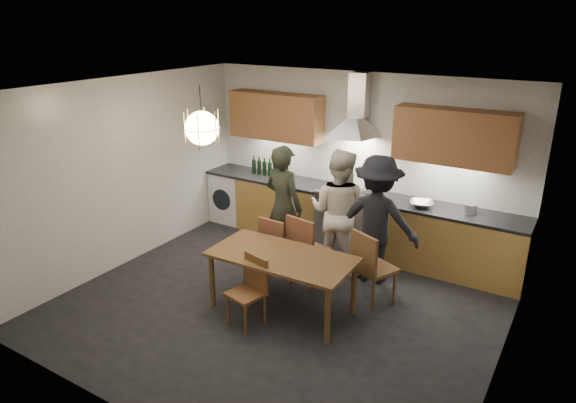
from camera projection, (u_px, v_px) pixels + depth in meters
The scene contains 17 objects.
ground at pixel (280, 305), 6.29m from camera, with size 5.00×5.00×0.00m, color black.
room_shell at pixel (279, 171), 5.71m from camera, with size 5.02×4.52×2.61m.
counter_run at pixel (350, 220), 7.69m from camera, with size 5.00×0.62×0.90m.
range_stove at pixel (349, 221), 7.70m from camera, with size 0.90×0.60×0.92m.
wall_fixtures at pixel (357, 125), 7.31m from camera, with size 4.30×0.54×1.10m.
pendant_lamp at pixel (202, 128), 5.99m from camera, with size 0.43×0.43×0.70m.
dining_table at pixel (282, 262), 5.99m from camera, with size 1.71×0.89×0.72m.
chair_back_left at pixel (276, 244), 6.77m from camera, with size 0.42×0.42×0.88m.
chair_back_mid at pixel (305, 247), 6.56m from camera, with size 0.51×0.51×0.97m.
chair_back_right at pixel (370, 264), 6.11m from camera, with size 0.57×0.57×0.96m.
chair_front at pixel (251, 286), 5.79m from camera, with size 0.44×0.44×0.81m.
person_left at pixel (284, 206), 7.09m from camera, with size 0.63×0.41×1.72m, color black.
person_mid at pixel (339, 212), 6.89m from camera, with size 0.84×0.65×1.72m, color silver.
person_right at pixel (377, 220), 6.62m from camera, with size 1.11×0.64×1.71m, color black.
mixing_bowl at pixel (421, 204), 6.94m from camera, with size 0.31×0.31×0.08m, color silver.
stock_pot at pixel (470, 209), 6.70m from camera, with size 0.18×0.18×0.13m, color silver.
wine_bottles at pixel (270, 167), 8.23m from camera, with size 0.69×0.07×0.29m.
Camera 1 is at (2.96, -4.62, 3.34)m, focal length 32.00 mm.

